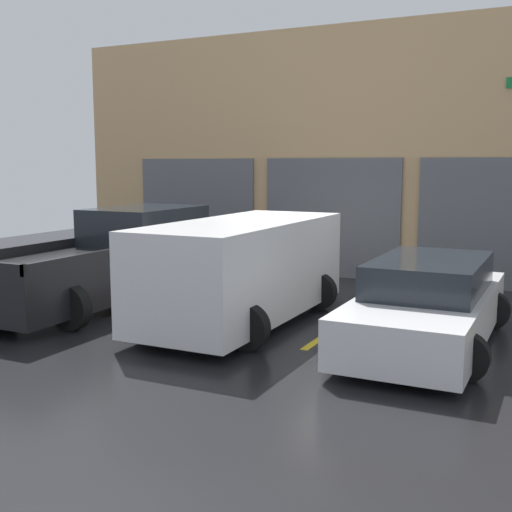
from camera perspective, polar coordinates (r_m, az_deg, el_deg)
name	(u,v)px	position (r m, az deg, el deg)	size (l,w,h in m)	color
ground_plane	(290,300)	(13.00, 3.07, -3.91)	(28.00, 28.00, 0.00)	black
shophouse_building	(344,156)	(15.80, 7.84, 8.78)	(14.77, 0.68, 5.95)	tan
pickup_truck	(111,260)	(13.00, -12.74, -0.37)	(2.37, 5.55, 1.81)	black
sedan_white	(428,304)	(10.06, 15.03, -4.18)	(2.15, 4.70, 1.31)	white
sedan_side	(243,268)	(10.98, -1.14, -1.09)	(2.32, 4.78, 1.77)	white
parking_stripe_far_left	(40,298)	(13.90, -18.63, -3.53)	(0.12, 2.20, 0.01)	gold
parking_stripe_left	(168,313)	(11.94, -7.84, -5.05)	(0.12, 2.20, 0.01)	gold
parking_stripe_centre	(329,332)	(10.57, 6.48, -6.77)	(0.12, 2.20, 0.01)	gold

